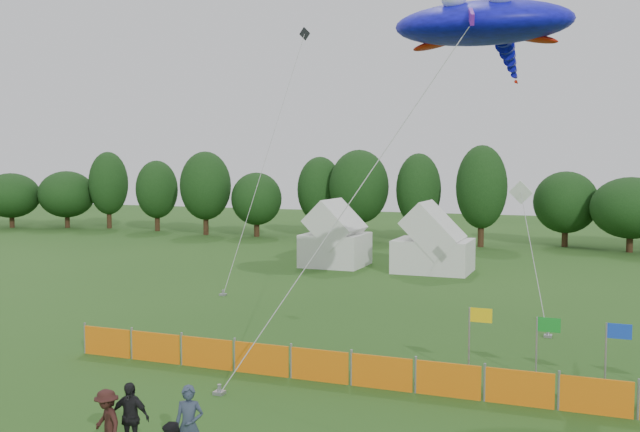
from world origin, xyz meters
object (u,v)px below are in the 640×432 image
(spectator_a, at_px, (189,426))
(spectator_c, at_px, (107,423))
(barrier_fence, at_px, (350,369))
(tent_right, at_px, (433,245))
(stingray_kite, at_px, (485,26))
(spectator_d, at_px, (130,417))
(tent_left, at_px, (335,239))

(spectator_a, relative_size, spectator_c, 1.16)
(barrier_fence, bearing_deg, tent_right, 96.13)
(barrier_fence, bearing_deg, spectator_c, -116.68)
(barrier_fence, bearing_deg, stingray_kite, 63.05)
(spectator_a, height_order, spectator_d, spectator_a)
(spectator_d, relative_size, stingray_kite, 0.10)
(tent_right, height_order, barrier_fence, tent_right)
(barrier_fence, height_order, spectator_c, spectator_c)
(stingray_kite, bearing_deg, tent_right, 107.77)
(spectator_d, bearing_deg, tent_right, 82.10)
(tent_right, height_order, spectator_c, tent_right)
(spectator_a, bearing_deg, tent_right, 75.27)
(spectator_a, xyz_separation_m, stingray_kite, (4.51, 12.68, 10.69))
(tent_right, bearing_deg, spectator_c, -91.99)
(tent_left, height_order, spectator_d, tent_left)
(spectator_a, distance_m, spectator_d, 1.69)
(barrier_fence, height_order, stingray_kite, stingray_kite)
(spectator_c, bearing_deg, spectator_a, 36.54)
(tent_left, bearing_deg, spectator_d, -78.96)
(barrier_fence, xyz_separation_m, stingray_kite, (3.02, 5.93, 11.10))
(tent_right, bearing_deg, barrier_fence, -83.87)
(spectator_c, xyz_separation_m, spectator_d, (0.36, 0.38, 0.05))
(spectator_a, relative_size, spectator_d, 1.09)
(spectator_d, height_order, stingray_kite, stingray_kite)
(spectator_a, bearing_deg, tent_left, 87.41)
(spectator_d, bearing_deg, tent_left, 94.47)
(tent_right, height_order, stingray_kite, stingray_kite)
(tent_left, xyz_separation_m, spectator_a, (7.53, -30.11, -0.84))
(barrier_fence, bearing_deg, tent_left, 111.11)
(barrier_fence, relative_size, spectator_c, 12.67)
(spectator_d, bearing_deg, spectator_c, -139.41)
(tent_left, distance_m, spectator_c, 30.89)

